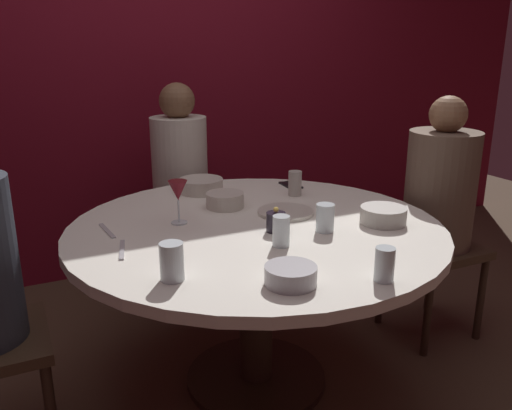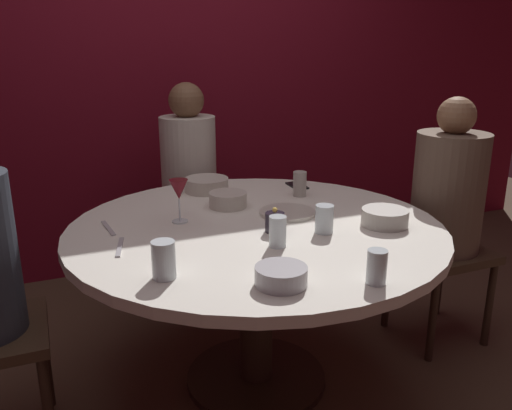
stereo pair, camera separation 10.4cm
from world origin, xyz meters
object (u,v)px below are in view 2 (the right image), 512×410
Objects in this scene: dinner_plate at (287,212)px; seated_diner_right at (448,196)px; bowl_salad_center at (228,200)px; cup_by_left_diner at (278,231)px; seated_diner_back at (189,168)px; cup_by_right_diner at (377,267)px; cup_near_candle at (300,184)px; bowl_small_white at (206,185)px; bowl_serving_large at (281,276)px; wine_glass at (179,191)px; candle_holder at (275,222)px; dining_table at (256,254)px; bowl_sauce_side at (385,217)px; cup_far_edge at (324,219)px; cell_phone at (297,186)px; cup_center_front at (164,260)px.

seated_diner_right is at bearing -4.99° from dinner_plate.
cup_by_left_diner reaches higher than bowl_salad_center.
seated_diner_back reaches higher than cup_by_right_diner.
cup_near_candle reaches higher than cup_by_right_diner.
seated_diner_right is 5.59× the size of bowl_small_white.
bowl_serving_large is at bearing 25.64° from seated_diner_right.
wine_glass is at bearing -165.93° from cup_near_candle.
cup_by_right_diner is at bearing -80.28° from candle_holder.
seated_diner_right is at bearing -28.57° from bowl_small_white.
dinner_plate is at bearing -66.72° from bowl_small_white.
dinner_plate is 0.52m from bowl_small_white.
dining_table is at bearing -139.40° from cup_near_candle.
wine_glass is 0.96× the size of bowl_sauce_side.
cup_far_edge is at bearing -83.51° from dinner_plate.
candle_holder is 0.90× the size of cup_far_edge.
seated_diner_right is 0.55m from bowl_sauce_side.
bowl_serving_large is 0.69m from bowl_sauce_side.
dining_table is 0.53m from bowl_sauce_side.
cup_by_right_diner is (0.12, -0.63, 0.18)m from dining_table.
dinner_plate is 1.69× the size of cell_phone.
seated_diner_back is at bearing 90.00° from dining_table.
bowl_serving_large is (-1.11, -0.53, 0.02)m from seated_diner_right.
cell_phone is 0.46m from bowl_small_white.
bowl_sauce_side is (0.61, 0.33, 0.00)m from bowl_serving_large.
candle_holder is 0.19m from cup_far_edge.
seated_diner_back is at bearing 91.70° from candle_holder.
cup_near_candle is 0.66m from cup_by_left_diner.
seated_diner_back is at bearing -45.21° from seated_diner_right.
cup_by_left_diner is (-0.02, -1.23, 0.03)m from seated_diner_back.
cell_phone is 0.48m from bowl_salad_center.
cup_near_candle reaches higher than bowl_small_white.
wine_glass is at bearing 140.51° from candle_holder.
bowl_serving_large is (-0.56, -0.99, 0.02)m from cell_phone.
wine_glass is at bearing -6.57° from seated_diner_right.
bowl_sauce_side is (0.29, -0.28, 0.03)m from dinner_plate.
bowl_serving_large is 0.36m from cup_center_front.
seated_diner_right is 6.49× the size of bowl_sauce_side.
seated_diner_back is at bearing 84.58° from bowl_serving_large.
bowl_sauce_side reaches higher than bowl_serving_large.
wine_glass reaches higher than cup_by_right_diner.
dining_table is at bearing 137.07° from cup_far_edge.
bowl_salad_center reaches higher than dining_table.
cup_near_candle is (-0.62, 0.30, 0.05)m from seated_diner_right.
cup_center_front is (-0.48, -0.24, 0.02)m from candle_holder.
dining_table is 14.04× the size of cup_by_right_diner.
bowl_small_white reaches higher than dinner_plate.
seated_diner_back is 1.18m from cup_far_edge.
seated_diner_right is at bearing 13.71° from cup_far_edge.
dining_table is 0.31m from bowl_salad_center.
cell_phone is at bearing 38.56° from seated_diner_back.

